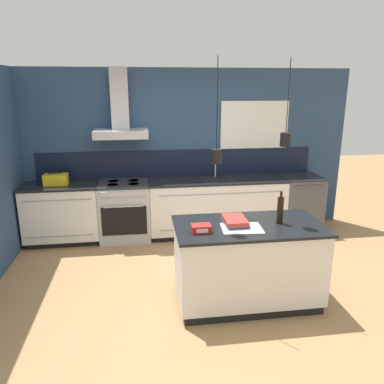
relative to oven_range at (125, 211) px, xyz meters
The scene contains 12 objects.
ground_plane 1.95m from the oven_range, 62.46° to the right, with size 16.00×16.00×0.00m, color #A87F51.
wall_back 1.26m from the oven_range, 20.80° to the left, with size 5.60×2.50×2.60m.
counter_run_left 0.94m from the oven_range, behind, with size 1.11×0.64×0.91m.
counter_run_sink 1.47m from the oven_range, ahead, with size 2.18×0.64×1.31m.
oven_range is the anchor object (origin of this frame).
dishwasher 2.86m from the oven_range, ahead, with size 0.63×0.65×0.91m.
kitchen_island 2.44m from the oven_range, 55.36° to the right, with size 1.59×0.84×0.91m.
bottle_on_island 2.72m from the oven_range, 49.45° to the right, with size 0.07×0.07×0.36m.
book_stack 2.40m from the oven_range, 58.16° to the right, with size 0.25×0.34×0.08m.
red_supply_box 2.36m from the oven_range, 68.41° to the right, with size 0.20×0.14×0.08m.
paper_pile 2.51m from the oven_range, 58.70° to the right, with size 0.44×0.35×0.01m.
yellow_toolbox 1.12m from the oven_range, behind, with size 0.34×0.18×0.19m.
Camera 1 is at (-0.61, -3.93, 2.34)m, focal length 35.00 mm.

